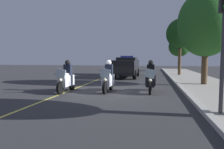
{
  "coord_description": "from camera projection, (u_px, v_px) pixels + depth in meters",
  "views": [
    {
      "loc": [
        10.93,
        2.21,
        1.8
      ],
      "look_at": [
        -0.21,
        0.0,
        0.9
      ],
      "focal_mm": 32.49,
      "sensor_mm": 36.0,
      "label": 1
    }
  ],
  "objects": [
    {
      "name": "police_motorcycle_trailing",
      "position": [
        150.0,
        79.0,
        10.78
      ],
      "size": [
        2.14,
        0.56,
        1.72
      ],
      "color": "black",
      "rests_on": "ground"
    },
    {
      "name": "police_motorcycle_lead_right",
      "position": [
        108.0,
        79.0,
        10.98
      ],
      "size": [
        2.14,
        0.56,
        1.72
      ],
      "color": "black",
      "rests_on": "ground"
    },
    {
      "name": "tree_mid_block",
      "position": [
        206.0,
        24.0,
        13.17
      ],
      "size": [
        3.61,
        3.61,
        6.15
      ],
      "color": "#4C3823",
      "rests_on": "sidewalk_strip"
    },
    {
      "name": "police_suv",
      "position": [
        127.0,
        66.0,
        19.09
      ],
      "size": [
        4.93,
        2.13,
        2.05
      ],
      "color": "black",
      "rests_on": "ground"
    },
    {
      "name": "police_motorcycle_lead_left",
      "position": [
        67.0,
        79.0,
        10.86
      ],
      "size": [
        2.14,
        0.56,
        1.72
      ],
      "color": "black",
      "rests_on": "ground"
    },
    {
      "name": "ground_plane",
      "position": [
        111.0,
        91.0,
        11.26
      ],
      "size": [
        80.0,
        80.0,
        0.0
      ],
      "primitive_type": "plane",
      "color": "#333335"
    },
    {
      "name": "curb_strip",
      "position": [
        185.0,
        92.0,
        10.49
      ],
      "size": [
        48.0,
        0.24,
        0.15
      ],
      "primitive_type": "cube",
      "color": "#B7B5AD",
      "rests_on": "ground"
    },
    {
      "name": "lane_stripe_center",
      "position": [
        72.0,
        90.0,
        11.71
      ],
      "size": [
        48.0,
        0.12,
        0.01
      ],
      "primitive_type": "cube",
      "color": "#E0D14C",
      "rests_on": "ground"
    },
    {
      "name": "tree_far_back",
      "position": [
        180.0,
        34.0,
        20.95
      ],
      "size": [
        2.87,
        2.87,
        5.8
      ],
      "color": "#4C3823",
      "rests_on": "sidewalk_strip"
    },
    {
      "name": "tree_behind_suv",
      "position": [
        179.0,
        47.0,
        28.83
      ],
      "size": [
        2.98,
        2.98,
        4.83
      ],
      "color": "#4C3823",
      "rests_on": "sidewalk_strip"
    }
  ]
}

